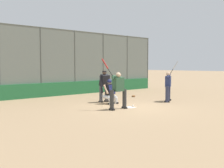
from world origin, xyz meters
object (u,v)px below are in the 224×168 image
batter_at_plate (118,89)px  spare_bat_by_padding (117,92)px  spare_bat_near_backstop (104,96)px  fielding_glove_on_dirt (133,96)px  catcher_behind_plate (111,91)px  batter_on_deck (168,85)px  umpire_home (104,85)px  baseball_loose (133,106)px

batter_at_plate → spare_bat_by_padding: bearing=-130.0°
spare_bat_near_backstop → fielding_glove_on_dirt: size_ratio=3.22×
batter_at_plate → catcher_behind_plate: bearing=-118.0°
batter_on_deck → spare_bat_by_padding: 5.76m
umpire_home → spare_bat_near_backstop: bearing=-131.2°
spare_bat_by_padding → fielding_glove_on_dirt: 3.12m
batter_on_deck → umpire_home: bearing=113.4°
batter_at_plate → batter_on_deck: batter_at_plate is taller
batter_at_plate → baseball_loose: bearing=-170.9°
spare_bat_near_backstop → baseball_loose: size_ratio=12.40×
umpire_home → baseball_loose: 2.22m
batter_at_plate → spare_bat_near_backstop: batter_at_plate is taller
batter_at_plate → spare_bat_near_backstop: (-2.60, -4.13, -0.86)m
umpire_home → spare_bat_near_backstop: (-1.59, -1.95, -0.87)m
fielding_glove_on_dirt → baseball_loose: 3.82m
catcher_behind_plate → spare_bat_near_backstop: (-1.74, -2.64, -0.62)m
catcher_behind_plate → batter_on_deck: 3.23m
batter_on_deck → fielding_glove_on_dirt: size_ratio=7.67×
batter_at_plate → spare_bat_by_padding: batter_at_plate is taller
batter_at_plate → batter_on_deck: 3.77m
baseball_loose → spare_bat_near_backstop: bearing=-110.6°
batter_at_plate → catcher_behind_plate: (-0.85, -1.49, -0.25)m
batter_at_plate → fielding_glove_on_dirt: (-3.84, -2.79, -0.85)m
catcher_behind_plate → spare_bat_by_padding: catcher_behind_plate is taller
catcher_behind_plate → umpire_home: (-0.15, -0.69, 0.25)m
batter_on_deck → baseball_loose: bearing=149.7°
umpire_home → spare_bat_by_padding: 5.42m
batter_on_deck → batter_at_plate: bearing=151.9°
catcher_behind_plate → spare_bat_near_backstop: catcher_behind_plate is taller
catcher_behind_plate → spare_bat_by_padding: size_ratio=1.59×
catcher_behind_plate → spare_bat_near_backstop: bearing=-132.7°
umpire_home → baseball_loose: umpire_home is taller
batter_on_deck → fielding_glove_on_dirt: batter_on_deck is taller
batter_at_plate → batter_on_deck: (-3.77, -0.12, -0.03)m
spare_bat_near_backstop → fielding_glove_on_dirt: (-1.25, 1.34, 0.02)m
batter_at_plate → spare_bat_near_backstop: bearing=-120.3°
spare_bat_near_backstop → baseball_loose: bearing=161.3°
umpire_home → spare_bat_by_padding: umpire_home is taller
batter_at_plate → fielding_glove_on_dirt: 4.83m
umpire_home → spare_bat_near_backstop: size_ratio=1.83×
catcher_behind_plate → batter_at_plate: bearing=50.9°
batter_on_deck → baseball_loose: size_ratio=29.50×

